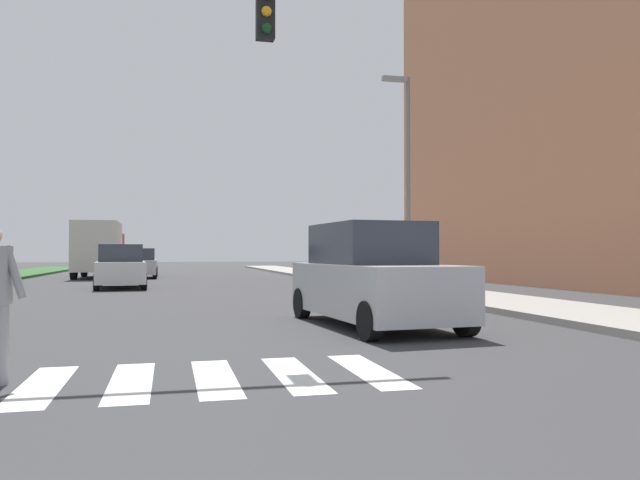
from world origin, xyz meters
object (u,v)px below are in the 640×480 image
at_px(truck_box_delivery, 99,249).
at_px(street_lamp_right, 406,163).
at_px(suv_crossing, 372,277).
at_px(sedan_distant, 140,264).
at_px(sedan_midblock, 121,268).

bearing_deg(truck_box_delivery, street_lamp_right, -53.52).
bearing_deg(suv_crossing, street_lamp_right, 64.80).
relative_size(sedan_distant, truck_box_delivery, 0.68).
distance_m(street_lamp_right, sedan_midblock, 11.94).
bearing_deg(suv_crossing, truck_box_delivery, 106.72).
bearing_deg(sedan_midblock, suv_crossing, -68.69).
bearing_deg(sedan_distant, sedan_midblock, -91.60).
height_order(sedan_distant, truck_box_delivery, truck_box_delivery).
distance_m(street_lamp_right, suv_crossing, 10.81).
bearing_deg(truck_box_delivery, sedan_distant, -13.43).
height_order(sedan_midblock, truck_box_delivery, truck_box_delivery).
xyz_separation_m(sedan_distant, truck_box_delivery, (-2.24, 0.54, 0.86)).
xyz_separation_m(street_lamp_right, truck_box_delivery, (-11.95, 16.16, -2.96)).
xyz_separation_m(street_lamp_right, suv_crossing, (-4.33, -9.20, -3.66)).
height_order(street_lamp_right, truck_box_delivery, street_lamp_right).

